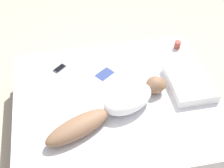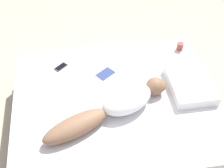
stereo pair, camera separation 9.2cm
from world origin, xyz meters
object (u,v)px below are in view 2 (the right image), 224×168
(person, at_px, (116,105))
(open_magazine, at_px, (99,70))
(coffee_mug, at_px, (180,46))
(cell_phone, at_px, (61,67))

(person, xyz_separation_m, open_magazine, (-0.64, -0.09, -0.10))
(open_magazine, bearing_deg, person, -28.44)
(person, distance_m, coffee_mug, 1.27)
(open_magazine, relative_size, coffee_mug, 4.66)
(open_magazine, distance_m, coffee_mug, 1.04)
(open_magazine, height_order, cell_phone, same)
(person, distance_m, open_magazine, 0.65)
(person, bearing_deg, coffee_mug, 108.66)
(person, height_order, coffee_mug, person)
(open_magazine, height_order, coffee_mug, coffee_mug)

